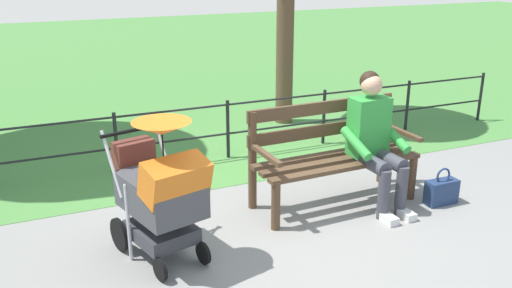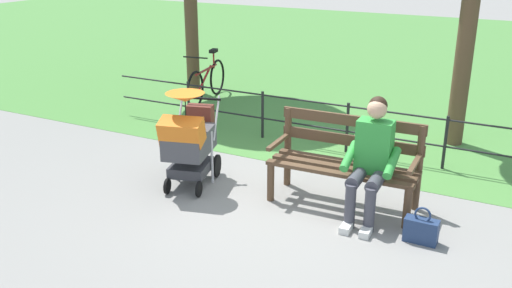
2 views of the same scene
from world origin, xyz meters
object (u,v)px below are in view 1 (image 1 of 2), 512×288
Objects in this scene: person_on_bench at (375,137)px; stroller at (161,189)px; handbag at (441,191)px; park_bench at (331,150)px.

person_on_bench reaches higher than stroller.
stroller reaches higher than handbag.
person_on_bench is at bearing 146.45° from park_bench.
person_on_bench is at bearing -174.69° from stroller.
park_bench is 0.43m from person_on_bench.
stroller is at bearing 5.31° from person_on_bench.
park_bench is 1.27× the size of person_on_bench.
handbag is at bearing 152.20° from park_bench.
stroller is (1.75, 0.42, 0.07)m from park_bench.
stroller is at bearing -1.81° from handbag.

